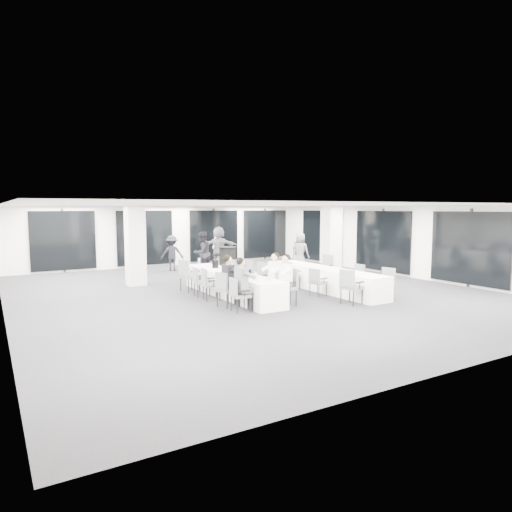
{
  "coord_description": "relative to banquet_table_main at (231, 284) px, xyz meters",
  "views": [
    {
      "loc": [
        -7.26,
        -12.66,
        2.71
      ],
      "look_at": [
        0.11,
        -0.2,
        1.19
      ],
      "focal_mm": 32.0,
      "sensor_mm": 36.0,
      "label": 1
    }
  ],
  "objects": [
    {
      "name": "water_bottle_b",
      "position": [
        0.19,
        0.28,
        0.48
      ],
      "size": [
        0.07,
        0.07,
        0.22
      ],
      "primitive_type": "cylinder",
      "color": "silver",
      "rests_on": "banquet_table_main"
    },
    {
      "name": "water_bottle_c",
      "position": [
        -0.09,
        2.23,
        0.49
      ],
      "size": [
        0.07,
        0.07,
        0.23
      ],
      "primitive_type": "cylinder",
      "color": "silver",
      "rests_on": "banquet_table_main"
    },
    {
      "name": "seated_guest_a",
      "position": [
        -0.67,
        -1.99,
        0.44
      ],
      "size": [
        0.5,
        0.38,
        1.44
      ],
      "rotation": [
        0.0,
        0.0,
        -1.57
      ],
      "color": "#5B5D63",
      "rests_on": "floor"
    },
    {
      "name": "standing_guest_c",
      "position": [
        0.5,
        6.5,
        0.49
      ],
      "size": [
        1.24,
        0.9,
        1.73
      ],
      "primitive_type": "imported",
      "rotation": [
        0.0,
        0.0,
        2.81
      ],
      "color": "black",
      "rests_on": "floor"
    },
    {
      "name": "chair_main_right_far",
      "position": [
        0.83,
        1.75,
        0.15
      ],
      "size": [
        0.53,
        0.56,
        0.91
      ],
      "rotation": [
        0.0,
        0.0,
        1.73
      ],
      "color": "#54565C",
      "rests_on": "floor"
    },
    {
      "name": "banquet_table_side",
      "position": [
        3.15,
        -0.71,
        0.0
      ],
      "size": [
        0.9,
        5.0,
        0.75
      ],
      "primitive_type": "cube",
      "color": "white",
      "rests_on": "floor"
    },
    {
      "name": "standing_guest_f",
      "position": [
        2.94,
        6.89,
        0.68
      ],
      "size": [
        2.07,
        1.43,
        2.11
      ],
      "primitive_type": "imported",
      "rotation": [
        0.0,
        0.0,
        2.74
      ],
      "color": "#5B5D63",
      "rests_on": "floor"
    },
    {
      "name": "standing_guest_e",
      "position": [
        5.5,
        3.94,
        0.54
      ],
      "size": [
        0.92,
        1.04,
        1.83
      ],
      "primitive_type": "imported",
      "rotation": [
        0.0,
        0.0,
        2.11
      ],
      "color": "#5B5D63",
      "rests_on": "floor"
    },
    {
      "name": "chair_side_right_near",
      "position": [
        3.98,
        -2.56,
        0.14
      ],
      "size": [
        0.55,
        0.57,
        0.9
      ],
      "rotation": [
        0.0,
        0.0,
        1.81
      ],
      "color": "#54565C",
      "rests_on": "floor"
    },
    {
      "name": "chair_side_left_near",
      "position": [
        2.32,
        -2.78,
        0.2
      ],
      "size": [
        0.6,
        0.64,
        1.01
      ],
      "rotation": [
        0.0,
        0.0,
        -1.35
      ],
      "color": "#54565C",
      "rests_on": "floor"
    },
    {
      "name": "chair_side_right_mid",
      "position": [
        3.98,
        -1.28,
        0.12
      ],
      "size": [
        0.47,
        0.52,
        0.87
      ],
      "rotation": [
        0.0,
        0.0,
        1.64
      ],
      "color": "#54565C",
      "rests_on": "floor"
    },
    {
      "name": "standing_guest_b",
      "position": [
        1.11,
        4.69,
        0.63
      ],
      "size": [
        1.1,
        0.86,
        2.01
      ],
      "primitive_type": "imported",
      "rotation": [
        0.0,
        0.0,
        3.45
      ],
      "color": "black",
      "rests_on": "floor"
    },
    {
      "name": "plate_a",
      "position": [
        -0.07,
        -1.63,
        0.39
      ],
      "size": [
        0.19,
        0.19,
        0.03
      ],
      "color": "white",
      "rests_on": "banquet_table_main"
    },
    {
      "name": "chair_main_right_near",
      "position": [
        0.84,
        -1.92,
        0.21
      ],
      "size": [
        0.61,
        0.65,
        1.03
      ],
      "rotation": [
        0.0,
        0.0,
        1.37
      ],
      "color": "#54565C",
      "rests_on": "floor"
    },
    {
      "name": "chair_main_left_near",
      "position": [
        -0.83,
        -1.98,
        0.14
      ],
      "size": [
        0.49,
        0.54,
        0.9
      ],
      "rotation": [
        0.0,
        0.0,
        -1.64
      ],
      "color": "#54565C",
      "rests_on": "floor"
    },
    {
      "name": "chair_main_right_fourth",
      "position": [
        0.84,
        0.57,
        0.21
      ],
      "size": [
        0.58,
        0.62,
        1.02
      ],
      "rotation": [
        0.0,
        0.0,
        1.44
      ],
      "color": "#54565C",
      "rests_on": "floor"
    },
    {
      "name": "chair_main_left_second",
      "position": [
        -0.83,
        -1.26,
        0.18
      ],
      "size": [
        0.59,
        0.62,
        0.97
      ],
      "rotation": [
        0.0,
        0.0,
        -1.32
      ],
      "color": "#54565C",
      "rests_on": "floor"
    },
    {
      "name": "banquet_table_main",
      "position": [
        0.0,
        0.0,
        0.0
      ],
      "size": [
        0.9,
        5.0,
        0.75
      ],
      "primitive_type": "cube",
      "color": "white",
      "rests_on": "floor"
    },
    {
      "name": "plate_b",
      "position": [
        0.15,
        -1.93,
        0.39
      ],
      "size": [
        0.18,
        0.18,
        0.03
      ],
      "color": "white",
      "rests_on": "banquet_table_main"
    },
    {
      "name": "chair_main_right_mid",
      "position": [
        0.84,
        -0.28,
        0.2
      ],
      "size": [
        0.56,
        0.61,
        1.01
      ],
      "rotation": [
        0.0,
        0.0,
        1.66
      ],
      "color": "#54565C",
      "rests_on": "floor"
    },
    {
      "name": "chair_main_right_second",
      "position": [
        0.83,
        -1.32,
        0.16
      ],
      "size": [
        0.55,
        0.59,
        0.94
      ],
      "rotation": [
        0.0,
        0.0,
        1.76
      ],
      "color": "#54565C",
      "rests_on": "floor"
    },
    {
      "name": "cocktail_table",
      "position": [
        2.29,
        4.73,
        0.18
      ],
      "size": [
        0.79,
        0.79,
        1.09
      ],
      "color": "black",
      "rests_on": "floor"
    },
    {
      "name": "chair_side_right_far",
      "position": [
        3.99,
        0.39,
        0.22
      ],
      "size": [
        0.57,
        0.62,
        1.04
      ],
      "rotation": [
        0.0,
        0.0,
        1.66
      ],
      "color": "#54565C",
      "rests_on": "floor"
    },
    {
      "name": "standing_guest_d",
      "position": [
        3.02,
        7.22,
        0.63
      ],
      "size": [
        1.32,
        1.28,
        2.0
      ],
      "primitive_type": "imported",
      "rotation": [
        0.0,
        0.0,
        3.88
      ],
      "color": "white",
      "rests_on": "floor"
    },
    {
      "name": "column_right",
      "position": [
        5.06,
        1.33,
        1.02
      ],
      "size": [
        0.6,
        0.6,
        2.8
      ],
      "primitive_type": "cube",
      "color": "silver",
      "rests_on": "floor"
    },
    {
      "name": "chair_side_left_far",
      "position": [
        2.32,
        0.17,
        0.15
      ],
      "size": [
        0.55,
        0.58,
        0.92
      ],
      "rotation": [
        0.0,
        0.0,
        -1.37
      ],
      "color": "#54565C",
      "rests_on": "floor"
    },
    {
      "name": "plate_c",
      "position": [
        0.06,
        -0.48,
        0.39
      ],
      "size": [
        0.18,
        0.18,
        0.03
      ],
      "color": "white",
      "rests_on": "banquet_table_main"
    },
    {
      "name": "column_left",
      "position": [
        -1.94,
        3.53,
        1.02
      ],
      "size": [
        0.6,
        0.6,
        2.8
      ],
      "primitive_type": "cube",
      "color": "silver",
      "rests_on": "floor"
    },
    {
      "name": "room",
      "position": [
        1.75,
        1.45,
        1.01
      ],
      "size": [
        14.04,
        16.04,
        2.84
      ],
      "color": "#242429",
      "rests_on": "ground"
    },
    {
      "name": "seated_guest_c",
      "position": [
        0.67,
        -1.9,
        0.44
      ],
      "size": [
        0.5,
        0.38,
        1.44
      ],
      "rotation": [
        0.0,
        0.0,
        1.57
      ],
      "color": "white",
      "rests_on": "floor"
    },
    {
      "name": "wine_glass",
      "position": [
        0.11,
        -2.21,
        0.52
      ],
      "size": [
        0.08,
        0.08,
        0.2
      ],
      "color": "silver",
      "rests_on": "banquet_table_main"
    },
    {
      "name": "seated_guest_d",
      "position": [
        0.67,
        -1.34,
        0.44
      ],
      "size": [
        0.5,
        0.38,
        1.44
      ],
      "rotation": [
        0.0,
        0.0,
        1.57
      ],
      "color": "white",
      "rests_on": "floor"
    },
    {
      "name": "chair_main_left_mid",
      "position": [
        -0.83,
        -0.17,
        0.16
      ],
      "size": [
        0.54,
        0.58,
        0.94
      ],
      "rotation": [
        0.0,
        0.0,
        -1.73
      ],
      "color": "#54565C",
      "rests_on": "floor"
    },
    {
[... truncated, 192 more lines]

